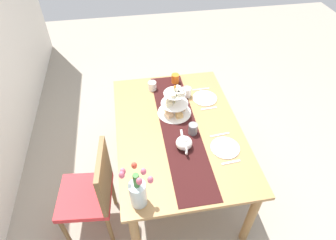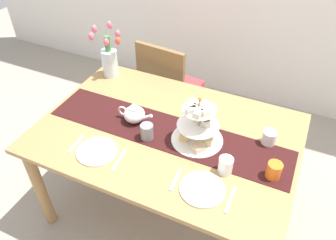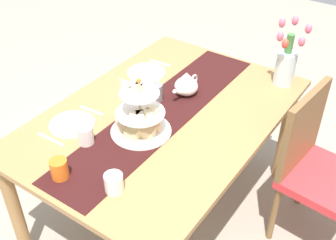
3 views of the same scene
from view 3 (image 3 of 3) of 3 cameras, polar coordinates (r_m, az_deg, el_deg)
ground_plane at (r=2.73m, az=-0.53°, el=-11.87°), size 8.00×8.00×0.00m
dining_table at (r=2.28m, az=-0.62°, el=-1.10°), size 1.53×1.05×0.74m
chair_left at (r=2.40m, az=19.36°, el=-5.78°), size 0.46×0.46×0.91m
table_runner at (r=2.23m, az=-0.83°, el=1.01°), size 1.48×0.31×0.00m
tiered_cake_stand at (r=2.04m, az=-3.79°, el=0.51°), size 0.30×0.30×0.30m
teapot at (r=2.35m, az=2.47°, el=4.66°), size 0.24×0.13×0.14m
tulip_vase at (r=2.50m, az=15.58°, el=7.49°), size 0.20×0.20×0.38m
cream_jug at (r=1.79m, az=-7.28°, el=-8.37°), size 0.08×0.08×0.08m
dinner_plate_left at (r=2.58m, az=-2.90°, el=6.37°), size 0.23×0.23×0.01m
fork_left at (r=2.68m, az=-1.02°, el=7.62°), size 0.03×0.15×0.01m
knife_left at (r=2.48m, az=-4.92°, el=4.93°), size 0.03×0.17×0.01m
dinner_plate_right at (r=2.20m, az=-12.73°, el=-0.54°), size 0.23×0.23×0.01m
fork_right at (r=2.28m, az=-10.17°, el=1.23°), size 0.02×0.15×0.01m
knife_right at (r=2.13m, az=-15.46°, el=-2.52°), size 0.02×0.17×0.01m
mug_grey at (r=2.30m, az=-1.65°, el=3.74°), size 0.08×0.08×0.09m
mug_white_text at (r=2.04m, az=-11.01°, el=-2.03°), size 0.08×0.08×0.09m
mug_orange at (r=1.89m, az=-14.37°, el=-6.41°), size 0.08×0.08×0.09m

